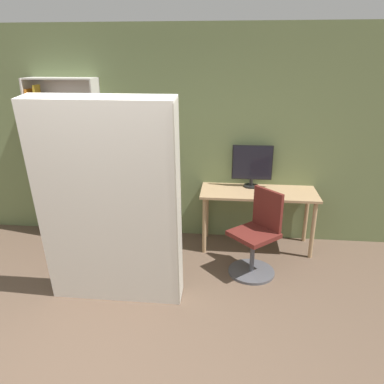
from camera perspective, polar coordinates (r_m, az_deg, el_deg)
name	(u,v)px	position (r m, az deg, el deg)	size (l,w,h in m)	color
wall_back	(154,136)	(4.89, -5.79, 8.45)	(8.00, 0.06, 2.70)	#6B7A4C
desk	(258,199)	(4.71, 10.05, -1.08)	(1.42, 0.56, 0.76)	tan
monitor	(252,164)	(4.74, 9.15, 4.17)	(0.50, 0.19, 0.54)	black
office_chair	(257,240)	(4.25, 9.82, -7.24)	(0.62, 0.62, 0.96)	#4C4C51
bookshelf	(62,162)	(5.22, -19.19, 4.33)	(0.87, 0.30, 2.08)	beige
mattress_near	(110,207)	(3.54, -12.41, -2.17)	(1.31, 0.46, 2.03)	silver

